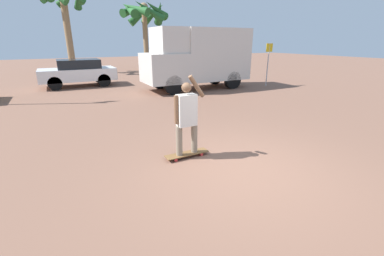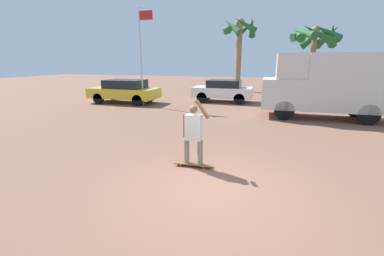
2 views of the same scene
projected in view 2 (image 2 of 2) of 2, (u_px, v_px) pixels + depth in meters
ground_plane at (212, 190)px, 5.57m from camera, size 80.00×80.00×0.00m
skateboard at (193, 164)px, 6.78m from camera, size 0.99×0.25×0.08m
person_skateboarder at (193, 131)px, 6.55m from camera, size 0.70×0.22×1.70m
camper_van at (327, 84)px, 12.06m from camera, size 5.57×2.05×3.05m
parked_car_white at (223, 90)px, 17.31m from camera, size 3.94×1.84×1.47m
parked_car_yellow at (125, 91)px, 16.85m from camera, size 4.52×1.92×1.52m
palm_tree_near_van at (315, 36)px, 21.26m from camera, size 4.22×4.23×5.76m
palm_tree_center_background at (239, 34)px, 22.59m from camera, size 3.22×3.38×6.42m
flagpole at (142, 51)px, 15.33m from camera, size 0.92×0.12×5.76m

